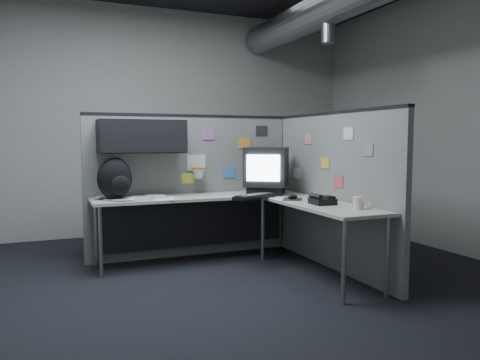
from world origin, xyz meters
name	(u,v)px	position (x,y,z in m)	size (l,w,h in m)	color
room	(298,58)	(0.56, 0.00, 2.10)	(5.62, 5.62, 3.22)	black
partition_back	(180,170)	(-0.25, 1.23, 1.00)	(2.44, 0.42, 1.63)	slate
partition_right	(332,190)	(1.10, 0.22, 0.82)	(0.07, 2.23, 1.63)	slate
desk	(230,208)	(0.15, 0.70, 0.61)	(2.31, 2.11, 0.73)	#B6B2A5
monitor	(266,170)	(0.66, 0.87, 1.00)	(0.64, 0.64, 0.53)	black
keyboard	(254,196)	(0.35, 0.53, 0.75)	(0.52, 0.36, 0.04)	black
mouse	(292,198)	(0.68, 0.29, 0.75)	(0.29, 0.30, 0.05)	black
phone	(322,200)	(0.76, -0.13, 0.77)	(0.21, 0.23, 0.10)	black
bottles	(360,204)	(0.92, -0.50, 0.77)	(0.14, 0.18, 0.09)	silver
cup	(358,203)	(0.87, -0.53, 0.79)	(0.08, 0.08, 0.11)	white
papers	(135,197)	(-0.80, 1.02, 0.74)	(0.81, 0.65, 0.02)	white
backpack	(115,179)	(-1.00, 0.98, 0.94)	(0.37, 0.34, 0.43)	black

